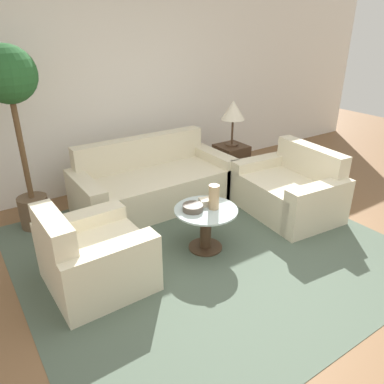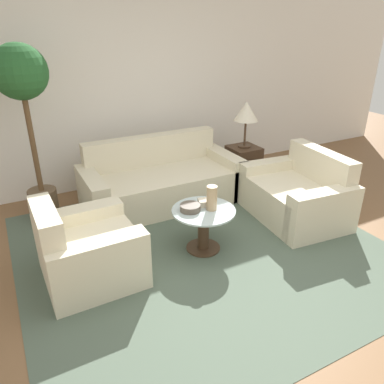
% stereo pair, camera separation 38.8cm
% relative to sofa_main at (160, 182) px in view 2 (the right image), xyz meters
% --- Properties ---
extents(ground_plane, '(14.00, 14.00, 0.00)m').
position_rel_sofa_main_xyz_m(ground_plane, '(-0.06, -2.08, -0.27)').
color(ground_plane, brown).
extents(wall_back, '(10.00, 0.06, 2.60)m').
position_rel_sofa_main_xyz_m(wall_back, '(-0.06, 0.89, 1.03)').
color(wall_back, white).
rests_on(wall_back, ground_plane).
extents(rug, '(3.59, 3.35, 0.01)m').
position_rel_sofa_main_xyz_m(rug, '(-0.07, -1.26, -0.27)').
color(rug, '#4C5B4C').
rests_on(rug, ground_plane).
extents(sofa_main, '(1.99, 0.91, 0.82)m').
position_rel_sofa_main_xyz_m(sofa_main, '(0.00, 0.00, 0.00)').
color(sofa_main, beige).
rests_on(sofa_main, ground_plane).
extents(armchair, '(0.85, 0.88, 0.78)m').
position_rel_sofa_main_xyz_m(armchair, '(-1.26, -1.18, -0.00)').
color(armchair, beige).
rests_on(armchair, ground_plane).
extents(loveseat, '(0.96, 1.28, 0.80)m').
position_rel_sofa_main_xyz_m(loveseat, '(1.30, -1.15, 0.00)').
color(loveseat, beige).
rests_on(loveseat, ground_plane).
extents(coffee_table, '(0.64, 0.64, 0.46)m').
position_rel_sofa_main_xyz_m(coffee_table, '(-0.07, -1.26, 0.02)').
color(coffee_table, '#422D1E').
rests_on(coffee_table, ground_plane).
extents(side_table, '(0.40, 0.40, 0.56)m').
position_rel_sofa_main_xyz_m(side_table, '(1.28, -0.02, 0.01)').
color(side_table, '#422D1E').
rests_on(side_table, ground_plane).
extents(table_lamp, '(0.33, 0.33, 0.63)m').
position_rel_sofa_main_xyz_m(table_lamp, '(1.28, -0.02, 0.77)').
color(table_lamp, '#422D1E').
rests_on(table_lamp, side_table).
extents(potted_plant, '(0.57, 0.57, 1.98)m').
position_rel_sofa_main_xyz_m(potted_plant, '(-1.42, 0.22, 1.15)').
color(potted_plant, brown).
rests_on(potted_plant, ground_plane).
extents(vase, '(0.11, 0.11, 0.25)m').
position_rel_sofa_main_xyz_m(vase, '(0.01, -1.28, 0.31)').
color(vase, tan).
rests_on(vase, coffee_table).
extents(bowl, '(0.20, 0.20, 0.06)m').
position_rel_sofa_main_xyz_m(bowl, '(-0.19, -1.21, 0.22)').
color(bowl, brown).
rests_on(bowl, coffee_table).
extents(book_stack, '(0.20, 0.16, 0.06)m').
position_rel_sofa_main_xyz_m(book_stack, '(0.01, -1.18, 0.22)').
color(book_stack, beige).
rests_on(book_stack, coffee_table).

